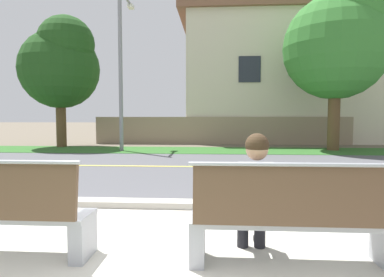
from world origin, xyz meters
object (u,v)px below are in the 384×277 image
(shade_tree_left, at_px, (340,39))
(shade_tree_far_left, at_px, (61,63))
(streetlamp, at_px, (122,57))
(bench_right, at_px, (293,220))
(seated_person_grey, at_px, (255,192))

(shade_tree_left, bearing_deg, shade_tree_far_left, 176.21)
(streetlamp, height_order, shade_tree_left, shade_tree_left)
(streetlamp, bearing_deg, bench_right, -66.54)
(seated_person_grey, bearing_deg, bench_right, -27.89)
(shade_tree_far_left, bearing_deg, seated_person_grey, -57.41)
(shade_tree_far_left, height_order, shade_tree_left, shade_tree_left)
(seated_person_grey, distance_m, shade_tree_left, 12.35)
(shade_tree_left, bearing_deg, seated_person_grey, -113.74)
(seated_person_grey, distance_m, streetlamp, 11.50)
(seated_person_grey, xyz_separation_m, streetlamp, (-4.19, 10.23, 3.17))
(streetlamp, relative_size, shade_tree_left, 0.95)
(seated_person_grey, xyz_separation_m, shade_tree_far_left, (-7.38, 11.54, 3.17))
(bench_right, distance_m, shade_tree_far_left, 14.42)
(streetlamp, bearing_deg, seated_person_grey, -67.72)
(seated_person_grey, bearing_deg, streetlamp, 112.28)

